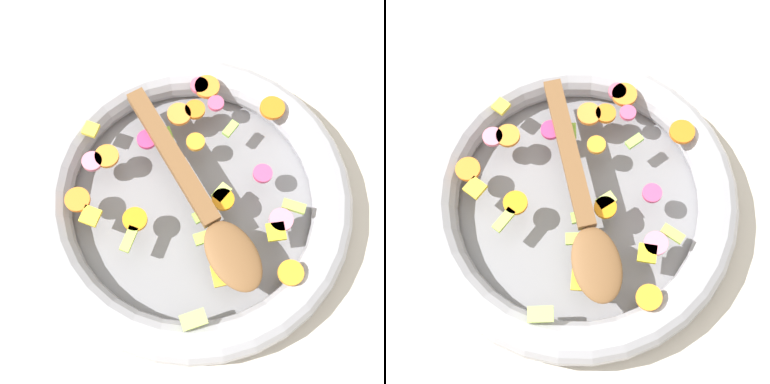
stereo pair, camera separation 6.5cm
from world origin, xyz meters
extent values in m
plane|color=beige|center=(0.00, 0.00, 0.00)|extent=(4.00, 4.00, 0.00)
cylinder|color=slate|center=(0.00, 0.00, 0.01)|extent=(0.35, 0.35, 0.01)
torus|color=#9E9EA5|center=(0.00, 0.00, 0.03)|extent=(0.40, 0.40, 0.05)
cylinder|color=orange|center=(0.00, 0.11, 0.05)|extent=(0.04, 0.04, 0.01)
cylinder|color=orange|center=(0.14, 0.04, 0.05)|extent=(0.04, 0.04, 0.01)
cylinder|color=orange|center=(0.09, 0.06, 0.05)|extent=(0.03, 0.03, 0.01)
cylinder|color=orange|center=(0.06, 0.02, 0.05)|extent=(0.03, 0.03, 0.01)
cylinder|color=orange|center=(0.01, -0.04, 0.05)|extent=(0.03, 0.03, 0.01)
cylinder|color=orange|center=(-0.06, 0.12, 0.05)|extent=(0.04, 0.04, 0.01)
cylinder|color=orange|center=(-0.06, 0.05, 0.05)|extent=(0.04, 0.04, 0.01)
cylinder|color=orange|center=(0.15, -0.05, 0.05)|extent=(0.04, 0.04, 0.01)
cylinder|color=orange|center=(0.10, 0.04, 0.05)|extent=(0.03, 0.03, 0.01)
cylinder|color=orange|center=(-0.05, -0.14, 0.05)|extent=(0.03, 0.03, 0.01)
cube|color=#B8DA51|center=(-0.08, 0.04, 0.05)|extent=(0.03, 0.01, 0.01)
cube|color=#91C93B|center=(0.06, 0.06, 0.05)|extent=(0.02, 0.02, 0.01)
cube|color=#A3C34C|center=(0.03, -0.12, 0.05)|extent=(0.01, 0.03, 0.01)
cube|color=#BCDA5D|center=(0.01, -0.03, 0.05)|extent=(0.03, 0.02, 0.01)
cube|color=#B1CC5E|center=(-0.14, -0.06, 0.05)|extent=(0.03, 0.03, 0.01)
cube|color=#98C653|center=(0.10, -0.01, 0.05)|extent=(0.02, 0.02, 0.01)
cube|color=#86AF48|center=(-0.02, -0.02, 0.05)|extent=(0.03, 0.03, 0.01)
cube|color=#A4D248|center=(-0.05, -0.04, 0.05)|extent=(0.02, 0.02, 0.01)
cylinder|color=pink|center=(0.01, -0.11, 0.05)|extent=(0.04, 0.04, 0.01)
cylinder|color=#D1336E|center=(0.04, 0.08, 0.05)|extent=(0.03, 0.03, 0.01)
cylinder|color=pink|center=(-0.01, 0.13, 0.05)|extent=(0.04, 0.04, 0.01)
cylinder|color=#D95773|center=(0.14, 0.05, 0.05)|extent=(0.02, 0.02, 0.01)
cylinder|color=#DC4477|center=(0.06, -0.07, 0.05)|extent=(0.03, 0.03, 0.01)
cylinder|color=#E74D78|center=(0.12, 0.02, 0.05)|extent=(0.03, 0.03, 0.01)
cube|color=yellow|center=(-0.01, -0.11, 0.05)|extent=(0.03, 0.03, 0.01)
cube|color=yellow|center=(-0.08, 0.10, 0.05)|extent=(0.02, 0.02, 0.01)
cube|color=yellow|center=(0.02, 0.15, 0.05)|extent=(0.02, 0.02, 0.01)
cube|color=yellow|center=(-0.08, -0.07, 0.05)|extent=(0.04, 0.04, 0.01)
cube|color=brown|center=(0.03, 0.04, 0.06)|extent=(0.14, 0.17, 0.01)
ellipsoid|color=brown|center=(-0.06, -0.08, 0.06)|extent=(0.10, 0.11, 0.01)
camera|label=1|loc=(-0.21, -0.09, 0.66)|focal=50.00mm
camera|label=2|loc=(-0.17, -0.14, 0.66)|focal=50.00mm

